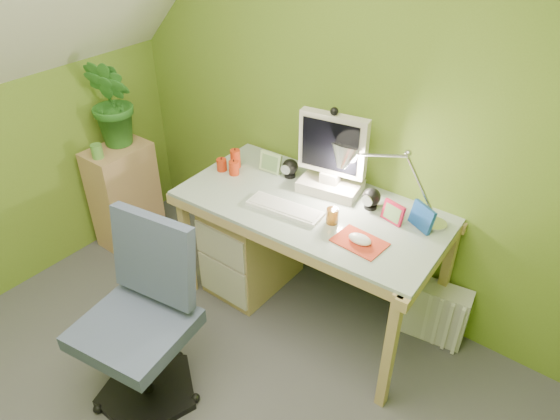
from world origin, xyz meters
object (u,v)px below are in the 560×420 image
Objects in this scene: desk_lamp at (410,170)px; monitor at (333,150)px; potted_plant at (113,103)px; task_chair at (134,326)px; radiator at (435,312)px; side_ledge at (125,195)px; desk at (310,259)px.

monitor is at bearing -171.62° from desk_lamp.
potted_plant is 1.55m from task_chair.
radiator is at bearing 11.12° from potted_plant.
desk_lamp is 1.60× the size of radiator.
potted_plant reaches higher than side_ledge.
potted_plant is (0.00, 0.05, 0.68)m from side_ledge.
monitor reaches higher than task_chair.
side_ledge is at bearing -174.72° from desk.
side_ledge is at bearing -176.40° from radiator.
task_chair is at bearing -37.40° from potted_plant.
monitor is 1.49m from potted_plant.
desk_lamp is 0.77× the size of side_ledge.
desk is at bearing -100.09° from monitor.
side_ledge is at bearing -160.28° from desk_lamp.
monitor is 0.45m from desk_lamp.
monitor reaches higher than desk.
desk is at bearing 7.90° from side_ledge.
task_chair is 1.68m from radiator.
desk is 1.96× the size of side_ledge.
radiator is at bearing 28.48° from desk_lamp.
desk_lamp is at bearing 9.88° from potted_plant.
side_ledge is 0.68m from potted_plant.
desk_lamp reaches higher than radiator.
desk_lamp is at bearing -168.69° from radiator.
side_ledge is 2.21m from radiator.
potted_plant is 2.36m from radiator.
desk is at bearing -149.82° from desk_lamp.
monitor is 0.68× the size of side_ledge.
desk is 0.78m from radiator.
radiator is (0.70, 0.09, -0.86)m from monitor.
radiator is (2.15, 0.47, -0.19)m from side_ledge.
task_chair reaches higher than desk.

